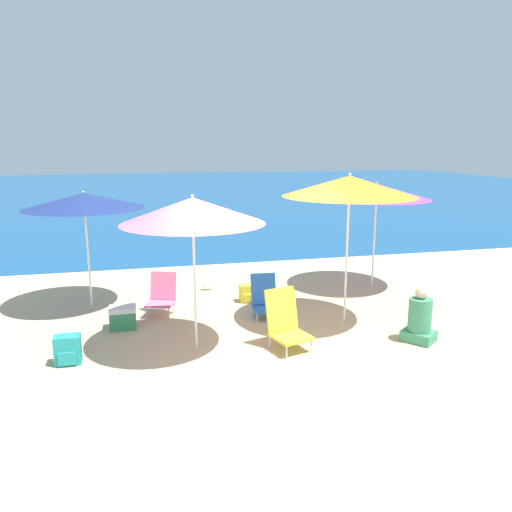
{
  "coord_description": "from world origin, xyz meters",
  "views": [
    {
      "loc": [
        -1.62,
        -6.17,
        2.83
      ],
      "look_at": [
        0.32,
        1.74,
        1.0
      ],
      "focal_mm": 35.0,
      "sensor_mm": 36.0,
      "label": 1
    }
  ],
  "objects_px": {
    "beach_chair_yellow": "(286,322)",
    "beach_umbrella_purple": "(377,192)",
    "beach_chair_pink": "(162,294)",
    "person_seated_near": "(420,320)",
    "cooler_box": "(123,317)",
    "backpack_teal": "(68,350)",
    "beach_chair_blue": "(264,298)",
    "water_bottle": "(274,324)",
    "seagull": "(208,283)",
    "backpack_yellow": "(249,293)",
    "beach_umbrella_navy": "(84,201)",
    "beach_umbrella_pink": "(193,211)",
    "beach_umbrella_orange": "(350,186)"
  },
  "relations": [
    {
      "from": "beach_chair_pink",
      "to": "cooler_box",
      "type": "distance_m",
      "value": 0.86
    },
    {
      "from": "beach_umbrella_navy",
      "to": "beach_chair_blue",
      "type": "height_order",
      "value": "beach_umbrella_navy"
    },
    {
      "from": "beach_chair_yellow",
      "to": "cooler_box",
      "type": "distance_m",
      "value": 2.62
    },
    {
      "from": "beach_chair_pink",
      "to": "person_seated_near",
      "type": "distance_m",
      "value": 4.16
    },
    {
      "from": "water_bottle",
      "to": "cooler_box",
      "type": "distance_m",
      "value": 2.36
    },
    {
      "from": "beach_chair_yellow",
      "to": "beach_chair_pink",
      "type": "xyz_separation_m",
      "value": [
        -1.62,
        1.86,
        -0.03
      ]
    },
    {
      "from": "beach_umbrella_purple",
      "to": "cooler_box",
      "type": "relative_size",
      "value": 5.13
    },
    {
      "from": "beach_umbrella_pink",
      "to": "backpack_teal",
      "type": "relative_size",
      "value": 5.6
    },
    {
      "from": "beach_umbrella_purple",
      "to": "beach_umbrella_navy",
      "type": "bearing_deg",
      "value": 179.38
    },
    {
      "from": "beach_chair_yellow",
      "to": "beach_chair_pink",
      "type": "relative_size",
      "value": 1.18
    },
    {
      "from": "beach_umbrella_orange",
      "to": "beach_chair_pink",
      "type": "xyz_separation_m",
      "value": [
        -2.84,
        1.13,
        -1.86
      ]
    },
    {
      "from": "beach_umbrella_purple",
      "to": "beach_umbrella_orange",
      "type": "bearing_deg",
      "value": -127.67
    },
    {
      "from": "beach_chair_pink",
      "to": "backpack_yellow",
      "type": "relative_size",
      "value": 2.2
    },
    {
      "from": "seagull",
      "to": "beach_umbrella_navy",
      "type": "bearing_deg",
      "value": -167.37
    },
    {
      "from": "person_seated_near",
      "to": "beach_chair_yellow",
      "type": "bearing_deg",
      "value": 135.59
    },
    {
      "from": "water_bottle",
      "to": "cooler_box",
      "type": "height_order",
      "value": "cooler_box"
    },
    {
      "from": "backpack_teal",
      "to": "cooler_box",
      "type": "xyz_separation_m",
      "value": [
        0.68,
        1.17,
        -0.01
      ]
    },
    {
      "from": "beach_umbrella_pink",
      "to": "beach_chair_yellow",
      "type": "height_order",
      "value": "beach_umbrella_pink"
    },
    {
      "from": "beach_umbrella_purple",
      "to": "beach_chair_yellow",
      "type": "height_order",
      "value": "beach_umbrella_purple"
    },
    {
      "from": "beach_umbrella_purple",
      "to": "seagull",
      "type": "xyz_separation_m",
      "value": [
        -3.26,
        0.55,
        -1.79
      ]
    },
    {
      "from": "cooler_box",
      "to": "backpack_teal",
      "type": "bearing_deg",
      "value": -120.36
    },
    {
      "from": "beach_chair_blue",
      "to": "beach_chair_pink",
      "type": "height_order",
      "value": "beach_chair_pink"
    },
    {
      "from": "beach_chair_pink",
      "to": "person_seated_near",
      "type": "xyz_separation_m",
      "value": [
        3.58,
        -2.12,
        -0.01
      ]
    },
    {
      "from": "beach_chair_yellow",
      "to": "person_seated_near",
      "type": "height_order",
      "value": "same"
    },
    {
      "from": "beach_chair_yellow",
      "to": "water_bottle",
      "type": "xyz_separation_m",
      "value": [
        0.02,
        0.69,
        -0.28
      ]
    },
    {
      "from": "water_bottle",
      "to": "seagull",
      "type": "xyz_separation_m",
      "value": [
        -0.67,
        2.4,
        0.04
      ]
    },
    {
      "from": "beach_umbrella_pink",
      "to": "beach_umbrella_orange",
      "type": "distance_m",
      "value": 2.51
    },
    {
      "from": "beach_umbrella_pink",
      "to": "beach_chair_blue",
      "type": "xyz_separation_m",
      "value": [
        1.29,
        1.09,
        -1.65
      ]
    },
    {
      "from": "backpack_yellow",
      "to": "cooler_box",
      "type": "xyz_separation_m",
      "value": [
        -2.22,
        -0.88,
        0.02
      ]
    },
    {
      "from": "beach_umbrella_orange",
      "to": "water_bottle",
      "type": "height_order",
      "value": "beach_umbrella_orange"
    },
    {
      "from": "backpack_teal",
      "to": "person_seated_near",
      "type": "bearing_deg",
      "value": -4.77
    },
    {
      "from": "water_bottle",
      "to": "backpack_teal",
      "type": "bearing_deg",
      "value": -169.59
    },
    {
      "from": "beach_chair_yellow",
      "to": "beach_umbrella_navy",
      "type": "bearing_deg",
      "value": 121.06
    },
    {
      "from": "beach_umbrella_orange",
      "to": "person_seated_near",
      "type": "xyz_separation_m",
      "value": [
        0.74,
        -0.99,
        -1.87
      ]
    },
    {
      "from": "beach_umbrella_pink",
      "to": "beach_chair_yellow",
      "type": "relative_size",
      "value": 2.61
    },
    {
      "from": "beach_chair_pink",
      "to": "water_bottle",
      "type": "height_order",
      "value": "beach_chair_pink"
    },
    {
      "from": "backpack_yellow",
      "to": "beach_chair_pink",
      "type": "bearing_deg",
      "value": -168.32
    },
    {
      "from": "beach_umbrella_purple",
      "to": "water_bottle",
      "type": "distance_m",
      "value": 3.67
    },
    {
      "from": "beach_chair_blue",
      "to": "beach_chair_yellow",
      "type": "relative_size",
      "value": 0.84
    },
    {
      "from": "beach_umbrella_orange",
      "to": "beach_chair_yellow",
      "type": "xyz_separation_m",
      "value": [
        -1.22,
        -0.73,
        -1.83
      ]
    },
    {
      "from": "beach_umbrella_purple",
      "to": "beach_chair_yellow",
      "type": "relative_size",
      "value": 2.53
    },
    {
      "from": "person_seated_near",
      "to": "backpack_yellow",
      "type": "bearing_deg",
      "value": 92.43
    },
    {
      "from": "beach_umbrella_navy",
      "to": "beach_chair_yellow",
      "type": "xyz_separation_m",
      "value": [
        2.82,
        -2.6,
        -1.5
      ]
    },
    {
      "from": "beach_chair_yellow",
      "to": "seagull",
      "type": "bearing_deg",
      "value": 85.46
    },
    {
      "from": "beach_chair_yellow",
      "to": "beach_umbrella_purple",
      "type": "bearing_deg",
      "value": 27.75
    },
    {
      "from": "beach_chair_blue",
      "to": "beach_chair_pink",
      "type": "relative_size",
      "value": 0.99
    },
    {
      "from": "beach_chair_blue",
      "to": "water_bottle",
      "type": "bearing_deg",
      "value": -88.51
    },
    {
      "from": "beach_umbrella_purple",
      "to": "beach_umbrella_navy",
      "type": "distance_m",
      "value": 5.44
    },
    {
      "from": "beach_umbrella_pink",
      "to": "beach_chair_pink",
      "type": "height_order",
      "value": "beach_umbrella_pink"
    },
    {
      "from": "beach_chair_yellow",
      "to": "backpack_teal",
      "type": "bearing_deg",
      "value": 160.84
    }
  ]
}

